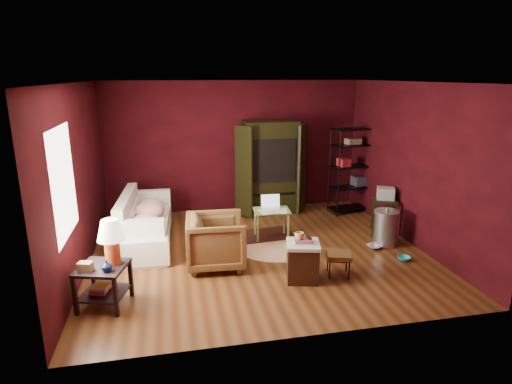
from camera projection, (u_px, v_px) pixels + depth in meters
room at (256, 172)px, 6.89m from camera, size 5.54×5.04×2.84m
sofa at (144, 220)px, 7.54m from camera, size 0.71×2.26×0.88m
armchair at (216, 239)px, 6.63m from camera, size 0.87×0.93×0.90m
pet_bowl_steel at (374, 242)px, 7.38m from camera, size 0.25×0.10×0.25m
pet_bowl_turquoise at (404, 254)px, 6.91m from camera, size 0.22×0.10×0.21m
vase at (107, 266)px, 5.30m from camera, size 0.17×0.18×0.14m
mug at (299, 235)px, 6.09m from camera, size 0.16×0.15×0.13m
side_table at (107, 255)px, 5.46m from camera, size 0.72×0.72×1.15m
sofa_cushions at (143, 222)px, 7.56m from camera, size 0.91×2.00×0.82m
hamper at (303, 261)px, 6.22m from camera, size 0.57×0.57×0.66m
footstool at (339, 256)px, 6.35m from camera, size 0.44×0.44×0.36m
rug_round at (276, 245)px, 7.53m from camera, size 1.73×1.73×0.01m
rug_oriental at (265, 235)px, 8.00m from camera, size 1.13×0.81×0.01m
laptop_desk at (272, 213)px, 7.76m from camera, size 0.67×0.53×0.79m
tv_armoire at (270, 166)px, 9.12m from camera, size 1.56×0.83×1.98m
wire_shelving at (352, 167)px, 9.14m from camera, size 0.95×0.54×1.83m
small_stand at (385, 199)px, 8.00m from camera, size 0.58×0.58×0.88m
trash_can at (386, 228)px, 7.49m from camera, size 0.46×0.46×0.68m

